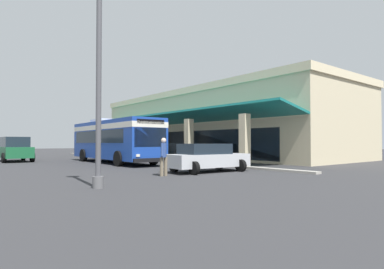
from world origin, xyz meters
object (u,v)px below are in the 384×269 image
object	(u,v)px
pedestrian	(164,154)
potted_palm	(128,151)
parked_sedan_silver	(207,157)
parked_suv_green	(14,149)
transit_bus	(114,138)
lot_light_pole	(99,76)

from	to	relation	value
pedestrian	potted_palm	bearing A→B (deg)	157.12
parked_sedan_silver	parked_suv_green	bearing A→B (deg)	-160.19
pedestrian	transit_bus	bearing A→B (deg)	166.85
parked_suv_green	lot_light_pole	distance (m)	19.10
parked_suv_green	lot_light_pole	bearing A→B (deg)	-2.42
parked_suv_green	pedestrian	distance (m)	17.25
lot_light_pole	pedestrian	bearing A→B (deg)	116.18
parked_sedan_silver	lot_light_pole	size ratio (longest dim) A/B	0.64
pedestrian	lot_light_pole	size ratio (longest dim) A/B	0.25
parked_suv_green	lot_light_pole	size ratio (longest dim) A/B	0.69
parked_sedan_silver	parked_suv_green	size ratio (longest dim) A/B	0.94
parked_suv_green	pedestrian	xyz separation A→B (m)	(16.96, 3.11, -0.03)
transit_bus	lot_light_pole	xyz separation A→B (m)	(12.28, -6.33, 1.92)
transit_bus	pedestrian	bearing A→B (deg)	-13.15
potted_palm	transit_bus	bearing A→B (deg)	-33.52
potted_palm	lot_light_pole	bearing A→B (deg)	-29.85
parked_suv_green	potted_palm	xyz separation A→B (m)	(-1.51, 10.91, -0.39)
parked_sedan_silver	lot_light_pole	xyz separation A→B (m)	(2.22, -6.80, 3.02)
parked_sedan_silver	pedestrian	size ratio (longest dim) A/B	2.59
pedestrian	parked_sedan_silver	bearing A→B (deg)	95.88
transit_bus	pedestrian	xyz separation A→B (m)	(10.36, -2.42, -0.87)
parked_sedan_silver	parked_suv_green	distance (m)	17.72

